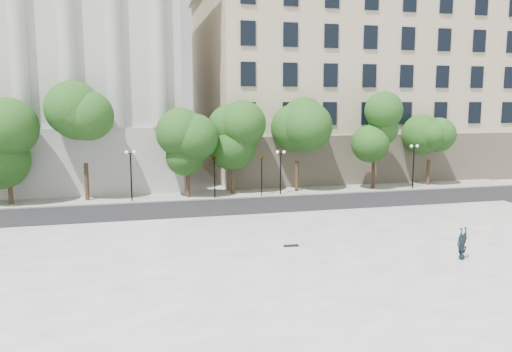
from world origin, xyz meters
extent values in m
plane|color=beige|center=(0.00, 0.00, 0.00)|extent=(160.00, 160.00, 0.00)
cube|color=white|center=(0.00, 3.00, 0.23)|extent=(44.00, 22.00, 0.45)
cube|color=black|center=(0.00, 18.00, 0.01)|extent=(60.00, 8.00, 0.02)
cube|color=#B4B0A6|center=(0.00, 24.00, 0.06)|extent=(60.00, 4.00, 0.12)
cube|color=#B3B3AE|center=(-17.00, 39.00, 12.50)|extent=(30.00, 26.00, 25.00)
cube|color=beige|center=(20.00, 39.00, 10.50)|extent=(36.00, 26.00, 21.00)
cylinder|color=black|center=(0.24, 22.30, 1.75)|extent=(0.10, 0.10, 3.50)
imported|color=black|center=(0.24, 22.30, 3.84)|extent=(0.53, 1.69, 0.67)
cylinder|color=black|center=(4.35, 22.30, 1.75)|extent=(0.10, 0.10, 3.50)
imported|color=black|center=(4.35, 22.30, 3.83)|extent=(0.67, 1.67, 0.66)
imported|color=black|center=(9.31, 1.75, 0.67)|extent=(0.77, 1.67, 0.44)
cube|color=black|center=(1.77, 5.91, 0.49)|extent=(0.82, 0.26, 0.08)
cylinder|color=#382619|center=(-16.00, 23.63, 1.28)|extent=(0.36, 0.36, 2.56)
sphere|color=#174313|center=(-16.00, 23.63, 4.75)|extent=(4.40, 4.40, 4.40)
cylinder|color=#382619|center=(-10.21, 23.89, 1.61)|extent=(0.36, 0.36, 3.22)
sphere|color=#174313|center=(-10.21, 23.89, 5.98)|extent=(4.49, 4.49, 4.49)
cylinder|color=#382619|center=(-1.93, 23.19, 1.22)|extent=(0.36, 0.36, 2.43)
sphere|color=#174313|center=(-1.93, 23.19, 4.52)|extent=(3.88, 3.88, 3.88)
cylinder|color=#382619|center=(2.15, 24.02, 1.41)|extent=(0.36, 0.36, 2.82)
sphere|color=#174313|center=(2.15, 24.02, 5.23)|extent=(3.68, 3.68, 3.68)
cylinder|color=#382619|center=(8.14, 24.04, 1.42)|extent=(0.36, 0.36, 2.84)
sphere|color=#174313|center=(8.14, 24.04, 5.27)|extent=(4.33, 4.33, 4.33)
cylinder|color=#382619|center=(15.56, 23.58, 1.48)|extent=(0.36, 0.36, 2.95)
sphere|color=#174313|center=(15.56, 23.58, 5.48)|extent=(3.43, 3.43, 3.43)
cylinder|color=#382619|center=(21.71, 24.04, 1.30)|extent=(0.36, 0.36, 2.61)
sphere|color=#174313|center=(21.71, 24.04, 4.84)|extent=(3.50, 3.50, 3.50)
cylinder|color=black|center=(-6.61, 22.60, 2.03)|extent=(0.12, 0.12, 4.06)
cube|color=black|center=(-6.61, 22.60, 4.06)|extent=(0.60, 0.06, 0.06)
sphere|color=white|center=(-6.91, 22.60, 4.16)|extent=(0.28, 0.28, 0.28)
sphere|color=white|center=(-6.31, 22.60, 4.16)|extent=(0.28, 0.28, 0.28)
cylinder|color=black|center=(6.15, 22.60, 1.88)|extent=(0.12, 0.12, 3.77)
cube|color=black|center=(6.15, 22.60, 3.77)|extent=(0.60, 0.06, 0.06)
sphere|color=white|center=(5.85, 22.60, 3.87)|extent=(0.28, 0.28, 0.28)
sphere|color=white|center=(6.45, 22.60, 3.87)|extent=(0.28, 0.28, 0.28)
cylinder|color=black|center=(19.17, 22.60, 2.01)|extent=(0.12, 0.12, 4.02)
cube|color=black|center=(19.17, 22.60, 4.02)|extent=(0.60, 0.06, 0.06)
sphere|color=white|center=(18.87, 22.60, 4.12)|extent=(0.28, 0.28, 0.28)
sphere|color=white|center=(19.47, 22.60, 4.12)|extent=(0.28, 0.28, 0.28)
camera|label=1|loc=(-6.30, -19.00, 8.18)|focal=35.00mm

